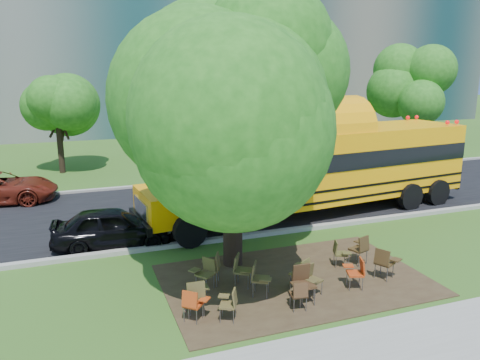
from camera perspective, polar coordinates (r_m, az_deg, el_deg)
name	(u,v)px	position (r m, az deg, el deg)	size (l,w,h in m)	color
ground	(254,278)	(13.09, 1.71, -11.87)	(160.00, 160.00, 0.00)	#32591B
dirt_patch	(295,280)	(13.05, 6.71, -11.98)	(7.00, 4.50, 0.03)	#382819
asphalt_road	(191,208)	(19.33, -5.98, -3.39)	(80.00, 8.00, 0.04)	black
kerb_near	(221,239)	(15.67, -2.37, -7.22)	(80.00, 0.25, 0.14)	gray
kerb_far	(171,184)	(23.18, -8.46, -0.49)	(80.00, 0.25, 0.14)	gray
building_main	(16,4)	(47.43, -25.64, 18.74)	(38.00, 16.00, 22.00)	slate
building_right	(328,5)	(57.04, 10.71, 20.18)	(30.00, 16.00, 25.00)	#6C635A
bg_tree_2	(56,95)	(27.03, -21.54, 9.59)	(4.80, 4.80, 6.62)	black
bg_tree_3	(294,78)	(27.90, 6.56, 12.20)	(5.60, 5.60, 7.84)	black
bg_tree_4	(417,89)	(31.51, 20.74, 10.31)	(5.00, 5.00, 6.85)	black
main_tree	(232,82)	(12.74, -0.96, 11.82)	(7.20, 7.20, 8.85)	black
school_bus	(324,165)	(18.68, 10.22, 1.83)	(13.66, 4.27, 3.29)	#FF9F08
chair_0	(196,294)	(11.07, -5.39, -13.63)	(0.60, 0.54, 0.92)	#4A4220
chair_1	(193,302)	(10.86, -5.74, -14.62)	(0.69, 0.55, 0.80)	#AF3A12
chair_2	(230,302)	(10.88, -1.23, -14.60)	(0.51, 0.64, 0.77)	brown
chair_3	(302,281)	(11.66, 7.61, -12.06)	(0.64, 0.57, 0.97)	#3D2715
chair_4	(300,293)	(11.37, 7.32, -13.45)	(0.55, 0.45, 0.77)	#462C19
chair_5	(311,277)	(12.10, 8.68, -11.63)	(0.55, 0.63, 0.81)	#473D1F
chair_6	(357,270)	(12.67, 14.07, -10.61)	(0.52, 0.66, 0.84)	#A73611
chair_7	(385,261)	(13.34, 17.24, -9.38)	(0.73, 0.61, 0.90)	#3F2D16
chair_8	(213,265)	(12.54, -3.29, -10.35)	(0.56, 0.72, 0.87)	brown
chair_9	(205,270)	(12.31, -4.25, -10.94)	(0.71, 0.56, 0.84)	brown
chair_10	(241,268)	(12.37, 0.10, -10.66)	(0.59, 0.74, 0.88)	brown
chair_11	(302,271)	(12.35, 7.57, -10.88)	(0.58, 0.71, 0.86)	brown
chair_12	(339,251)	(13.87, 12.01, -8.51)	(0.49, 0.62, 0.78)	#47431E
chair_13	(361,247)	(14.13, 14.48, -7.87)	(0.62, 0.68, 0.91)	#3D2B15
chair_14	(259,276)	(11.91, 2.29, -11.63)	(0.59, 0.74, 0.89)	brown
black_car	(112,227)	(15.62, -15.30, -5.54)	(1.51, 3.76, 1.28)	black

